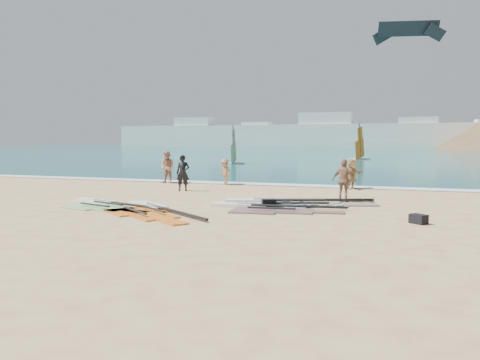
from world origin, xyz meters
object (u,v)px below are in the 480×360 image
(gear_bag_near, at_px, (269,203))
(gear_bag_far, at_px, (418,219))
(beachgoer_mid, at_px, (225,172))
(rig_orange, at_px, (263,208))
(person_wetsuit, at_px, (183,173))
(beachgoer_back, at_px, (344,181))
(rig_grey, at_px, (288,203))
(rig_green, at_px, (102,205))
(beachgoer_left, at_px, (168,167))
(rig_red, at_px, (149,210))
(beachgoer_right, at_px, (352,174))

(gear_bag_near, relative_size, gear_bag_far, 1.06)
(beachgoer_mid, bearing_deg, rig_orange, -27.95)
(person_wetsuit, height_order, beachgoer_back, person_wetsuit)
(rig_orange, height_order, person_wetsuit, person_wetsuit)
(rig_grey, bearing_deg, rig_green, -175.45)
(rig_green, bearing_deg, beachgoer_back, 42.51)
(rig_orange, bearing_deg, beachgoer_mid, 113.84)
(beachgoer_back, bearing_deg, person_wetsuit, 4.90)
(beachgoer_mid, bearing_deg, gear_bag_near, -26.09)
(beachgoer_left, bearing_deg, rig_grey, -29.47)
(rig_red, height_order, gear_bag_near, gear_bag_near)
(gear_bag_far, distance_m, beachgoer_left, 17.25)
(rig_green, relative_size, person_wetsuit, 2.65)
(rig_grey, height_order, beachgoer_left, beachgoer_left)
(gear_bag_near, distance_m, beachgoer_left, 11.80)
(beachgoer_left, bearing_deg, rig_orange, -37.83)
(gear_bag_near, relative_size, person_wetsuit, 0.28)
(rig_grey, distance_m, rig_orange, 1.84)
(person_wetsuit, height_order, beachgoer_left, beachgoer_left)
(gear_bag_near, xyz_separation_m, beachgoer_right, (2.40, 8.18, 0.65))
(gear_bag_far, bearing_deg, rig_grey, 147.65)
(gear_bag_near, height_order, beachgoer_right, beachgoer_right)
(gear_bag_near, bearing_deg, gear_bag_far, -18.93)
(rig_green, distance_m, rig_red, 2.63)
(rig_green, xyz_separation_m, gear_bag_far, (11.99, -0.13, 0.10))
(beachgoer_back, bearing_deg, gear_bag_near, 61.94)
(rig_orange, height_order, gear_bag_far, gear_bag_far)
(rig_red, relative_size, beachgoer_back, 2.63)
(rig_orange, xyz_separation_m, beachgoer_mid, (-4.88, 8.63, 0.73))
(rig_orange, distance_m, beachgoer_mid, 9.95)
(rig_green, relative_size, beachgoer_mid, 3.23)
(beachgoer_mid, bearing_deg, beachgoer_right, 32.55)
(rig_green, height_order, person_wetsuit, person_wetsuit)
(gear_bag_far, height_order, beachgoer_left, beachgoer_left)
(rig_green, xyz_separation_m, rig_orange, (6.41, 1.29, 0.00))
(gear_bag_near, bearing_deg, beachgoer_mid, 121.35)
(rig_orange, xyz_separation_m, beachgoer_left, (-8.56, 8.43, 0.94))
(gear_bag_far, height_order, beachgoer_right, beachgoer_right)
(rig_grey, distance_m, rig_red, 5.77)
(gear_bag_far, xyz_separation_m, person_wetsuit, (-11.34, 6.24, 0.79))
(beachgoer_back, bearing_deg, rig_green, 41.93)
(person_wetsuit, height_order, beachgoer_right, person_wetsuit)
(rig_green, bearing_deg, beachgoer_left, 118.98)
(gear_bag_near, relative_size, beachgoer_back, 0.29)
(gear_bag_far, bearing_deg, rig_green, 179.36)
(gear_bag_near, bearing_deg, person_wetsuit, 143.38)
(rig_red, distance_m, beachgoer_right, 12.37)
(rig_grey, distance_m, person_wetsuit, 7.09)
(person_wetsuit, xyz_separation_m, beachgoer_left, (-2.80, 3.61, 0.05))
(rig_grey, xyz_separation_m, beachgoer_mid, (-5.45, 6.88, 0.73))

